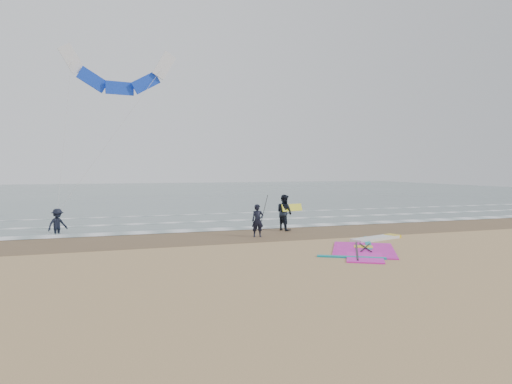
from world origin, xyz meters
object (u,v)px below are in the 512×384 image
object	(u,v)px
person_standing	(258,221)
surf_kite	(119,75)
person_walking	(284,212)
person_wading	(57,218)
windsurf_rig	(368,246)

from	to	relation	value
person_standing	surf_kite	size ratio (longest dim) A/B	0.17
surf_kite	person_standing	bearing A→B (deg)	-50.21
person_walking	surf_kite	distance (m)	12.64
person_walking	person_wading	xyz separation A→B (m)	(-11.47, 2.55, -0.15)
windsurf_rig	surf_kite	world-z (taller)	surf_kite
windsurf_rig	person_standing	xyz separation A→B (m)	(-3.52, 4.26, 0.76)
windsurf_rig	person_wading	bearing A→B (deg)	146.30
windsurf_rig	person_wading	xyz separation A→B (m)	(-12.88, 8.59, 0.78)
windsurf_rig	person_walking	xyz separation A→B (m)	(-1.40, 6.03, 0.93)
person_wading	surf_kite	bearing A→B (deg)	6.02
person_walking	surf_kite	world-z (taller)	surf_kite
person_standing	person_wading	bearing A→B (deg)	163.07
person_walking	person_wading	bearing A→B (deg)	57.17
person_wading	surf_kite	size ratio (longest dim) A/B	0.17
person_standing	surf_kite	distance (m)	12.45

